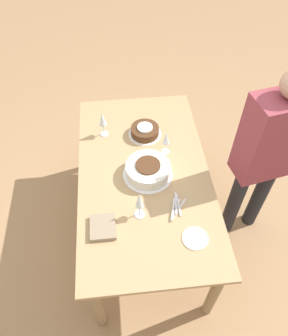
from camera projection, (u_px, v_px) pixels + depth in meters
The scene contains 11 objects.
ground_plane at pixel (144, 226), 2.85m from camera, with size 12.00×12.00×0.00m, color #A87F56.
dining_table at pixel (144, 181), 2.36m from camera, with size 1.64×0.91×0.74m.
cake_center_white at pixel (148, 170), 2.24m from camera, with size 0.35×0.35×0.10m.
cake_front_chocolate at pixel (145, 131), 2.50m from camera, with size 0.25×0.25×0.08m.
wine_glass_near at pixel (166, 139), 2.31m from camera, with size 0.06×0.06×0.19m.
wine_glass_far at pixel (103, 120), 2.42m from camera, with size 0.06×0.06×0.21m.
wine_glass_extra at pixel (139, 201), 1.95m from camera, with size 0.07×0.07×0.22m.
dessert_plate_left at pixel (195, 238), 1.96m from camera, with size 0.16×0.16×0.01m.
fork_pile at pixel (176, 207), 2.09m from camera, with size 0.21×0.13×0.02m.
napkin_stack at pixel (103, 227), 1.99m from camera, with size 0.18×0.16×0.03m.
person_cutting at pixel (267, 151), 2.15m from camera, with size 0.29×0.43×1.54m.
Camera 1 is at (-1.43, 0.15, 2.51)m, focal length 35.00 mm.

